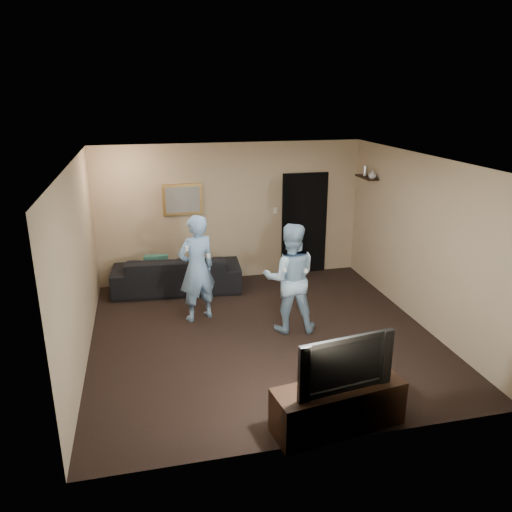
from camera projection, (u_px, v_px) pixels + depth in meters
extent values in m
plane|color=black|center=(262.00, 334.00, 7.51)|extent=(5.00, 5.00, 0.00)
cube|color=silver|center=(263.00, 160.00, 6.69)|extent=(5.00, 5.00, 0.04)
cube|color=tan|center=(231.00, 212.00, 9.41)|extent=(5.00, 0.04, 2.60)
cube|color=tan|center=(324.00, 331.00, 4.79)|extent=(5.00, 0.04, 2.60)
cube|color=tan|center=(78.00, 266.00, 6.57)|extent=(0.04, 5.00, 2.60)
cube|color=tan|center=(421.00, 241.00, 7.64)|extent=(0.04, 5.00, 2.60)
imported|color=black|center=(177.00, 273.00, 9.08)|extent=(2.36, 1.08, 0.67)
cube|color=#194D42|center=(157.00, 267.00, 8.96)|extent=(0.44, 0.16, 0.43)
cube|color=olive|center=(183.00, 199.00, 9.10)|extent=(0.72, 0.05, 0.57)
cube|color=slate|center=(183.00, 200.00, 9.08)|extent=(0.62, 0.01, 0.47)
cube|color=black|center=(304.00, 224.00, 9.79)|extent=(0.90, 0.06, 2.00)
cube|color=silver|center=(275.00, 210.00, 9.57)|extent=(0.08, 0.02, 0.12)
cube|color=black|center=(367.00, 177.00, 9.06)|extent=(0.20, 0.60, 0.03)
imported|color=silver|center=(372.00, 174.00, 8.83)|extent=(0.18, 0.18, 0.15)
cylinder|color=silver|center=(365.00, 171.00, 9.11)|extent=(0.06, 0.06, 0.18)
cube|color=black|center=(338.00, 406.00, 5.39)|extent=(1.50, 0.67, 0.52)
imported|color=black|center=(341.00, 360.00, 5.20)|extent=(1.10, 0.30, 0.63)
imported|color=#7FADDD|center=(197.00, 268.00, 7.77)|extent=(0.73, 0.61, 1.71)
cube|color=white|center=(187.00, 249.00, 7.41)|extent=(0.04, 0.14, 0.04)
cube|color=white|center=(208.00, 256.00, 7.52)|extent=(0.05, 0.09, 0.05)
imported|color=#8EB2CF|center=(290.00, 278.00, 7.42)|extent=(0.92, 0.77, 1.68)
cube|color=white|center=(284.00, 269.00, 7.11)|extent=(0.04, 0.14, 0.04)
cube|color=white|center=(305.00, 270.00, 7.19)|extent=(0.05, 0.09, 0.05)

